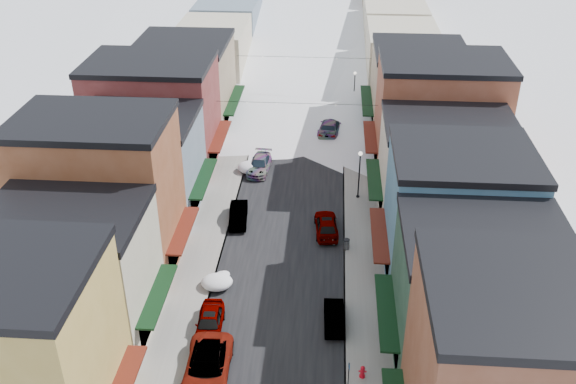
# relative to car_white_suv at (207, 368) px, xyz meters

# --- Properties ---
(road) EXTENTS (10.00, 160.00, 0.01)m
(road) POSITION_rel_car_white_suv_xyz_m (3.67, 51.51, -0.85)
(road) COLOR black
(road) RESTS_ON ground
(sidewalk_left) EXTENTS (3.20, 160.00, 0.15)m
(sidewalk_left) POSITION_rel_car_white_suv_xyz_m (-2.93, 51.51, -0.78)
(sidewalk_left) COLOR gray
(sidewalk_left) RESTS_ON ground
(sidewalk_right) EXTENTS (3.20, 160.00, 0.15)m
(sidewalk_right) POSITION_rel_car_white_suv_xyz_m (10.27, 51.51, -0.78)
(sidewalk_right) COLOR gray
(sidewalk_right) RESTS_ON ground
(curb_left) EXTENTS (0.10, 160.00, 0.15)m
(curb_left) POSITION_rel_car_white_suv_xyz_m (-1.38, 51.51, -0.78)
(curb_left) COLOR slate
(curb_left) RESTS_ON ground
(curb_right) EXTENTS (0.10, 160.00, 0.15)m
(curb_right) POSITION_rel_car_white_suv_xyz_m (8.72, 51.51, -0.78)
(curb_right) COLOR slate
(curb_right) RESTS_ON ground
(bldg_l_yellow) EXTENTS (11.30, 8.70, 11.50)m
(bldg_l_yellow) POSITION_rel_car_white_suv_xyz_m (-9.53, -4.49, 4.91)
(bldg_l_yellow) COLOR #B79743
(bldg_l_yellow) RESTS_ON ground
(bldg_l_cream) EXTENTS (11.30, 8.20, 9.50)m
(bldg_l_cream) POSITION_rel_car_white_suv_xyz_m (-9.52, 4.01, 3.91)
(bldg_l_cream) COLOR #BAB295
(bldg_l_cream) RESTS_ON ground
(bldg_l_brick_near) EXTENTS (12.30, 8.20, 12.50)m
(bldg_l_brick_near) POSITION_rel_car_white_suv_xyz_m (-10.03, 12.01, 5.41)
(bldg_l_brick_near) COLOR brown
(bldg_l_brick_near) RESTS_ON ground
(bldg_l_grayblue) EXTENTS (11.30, 9.20, 9.00)m
(bldg_l_grayblue) POSITION_rel_car_white_suv_xyz_m (-9.52, 20.51, 3.66)
(bldg_l_grayblue) COLOR slate
(bldg_l_grayblue) RESTS_ON ground
(bldg_l_brick_far) EXTENTS (13.30, 9.20, 11.00)m
(bldg_l_brick_far) POSITION_rel_car_white_suv_xyz_m (-10.53, 29.51, 4.66)
(bldg_l_brick_far) COLOR maroon
(bldg_l_brick_far) RESTS_ON ground
(bldg_l_tan) EXTENTS (11.30, 11.20, 10.00)m
(bldg_l_tan) POSITION_rel_car_white_suv_xyz_m (-9.52, 39.51, 4.16)
(bldg_l_tan) COLOR #8B765B
(bldg_l_tan) RESTS_ON ground
(bldg_r_green) EXTENTS (11.30, 9.20, 9.50)m
(bldg_r_green) POSITION_rel_car_white_suv_xyz_m (16.86, 3.51, 3.91)
(bldg_r_green) COLOR #1C3A2A
(bldg_r_green) RESTS_ON ground
(bldg_r_blue) EXTENTS (11.30, 9.20, 10.50)m
(bldg_r_blue) POSITION_rel_car_white_suv_xyz_m (16.86, 12.51, 4.41)
(bldg_r_blue) COLOR #3B6986
(bldg_r_blue) RESTS_ON ground
(bldg_r_cream) EXTENTS (12.30, 9.20, 9.00)m
(bldg_r_cream) POSITION_rel_car_white_suv_xyz_m (17.36, 21.51, 3.66)
(bldg_r_cream) COLOR beige
(bldg_r_cream) RESTS_ON ground
(bldg_r_brick_far) EXTENTS (13.30, 9.20, 11.50)m
(bldg_r_brick_far) POSITION_rel_car_white_suv_xyz_m (17.86, 30.51, 4.91)
(bldg_r_brick_far) COLOR brown
(bldg_r_brick_far) RESTS_ON ground
(bldg_r_tan) EXTENTS (11.30, 11.20, 9.50)m
(bldg_r_tan) POSITION_rel_car_white_suv_xyz_m (16.86, 40.51, 3.91)
(bldg_r_tan) COLOR #8C775C
(bldg_r_tan) RESTS_ON ground
(distant_blocks) EXTENTS (34.00, 55.00, 8.00)m
(distant_blocks) POSITION_rel_car_white_suv_xyz_m (3.67, 74.51, 3.15)
(distant_blocks) COLOR gray
(distant_blocks) RESTS_ON ground
(overhead_cables) EXTENTS (16.40, 15.04, 0.04)m
(overhead_cables) POSITION_rel_car_white_suv_xyz_m (3.67, 39.01, 5.35)
(overhead_cables) COLOR black
(overhead_cables) RESTS_ON ground
(car_white_suv) EXTENTS (3.05, 6.22, 1.70)m
(car_white_suv) POSITION_rel_car_white_suv_xyz_m (0.00, 0.00, 0.00)
(car_white_suv) COLOR white
(car_white_suv) RESTS_ON ground
(car_silver_sedan) EXTENTS (2.00, 4.55, 1.53)m
(car_silver_sedan) POSITION_rel_car_white_suv_xyz_m (-0.63, 4.33, -0.09)
(car_silver_sedan) COLOR #96989E
(car_silver_sedan) RESTS_ON ground
(car_dark_hatch) EXTENTS (1.90, 4.44, 1.42)m
(car_dark_hatch) POSITION_rel_car_white_suv_xyz_m (-0.63, 18.60, -0.14)
(car_dark_hatch) COLOR black
(car_dark_hatch) RESTS_ON ground
(car_silver_wagon) EXTENTS (2.39, 5.12, 1.44)m
(car_silver_wagon) POSITION_rel_car_white_suv_xyz_m (0.17, 28.32, -0.13)
(car_silver_wagon) COLOR #9B9FA3
(car_silver_wagon) RESTS_ON ground
(car_green_sedan) EXTENTS (1.56, 4.08, 1.33)m
(car_green_sedan) POSITION_rel_car_white_suv_xyz_m (7.95, 5.70, -0.19)
(car_green_sedan) COLOR black
(car_green_sedan) RESTS_ON ground
(car_gray_suv) EXTENTS (2.34, 4.90, 1.61)m
(car_gray_suv) POSITION_rel_car_white_suv_xyz_m (7.17, 17.39, -0.04)
(car_gray_suv) COLOR gray
(car_gray_suv) RESTS_ON ground
(car_black_sedan) EXTENTS (3.09, 6.11, 1.70)m
(car_black_sedan) POSITION_rel_car_white_suv_xyz_m (7.17, 37.95, -0.00)
(car_black_sedan) COLOR black
(car_black_sedan) RESTS_ON ground
(car_lane_silver) EXTENTS (2.36, 5.12, 1.70)m
(car_lane_silver) POSITION_rel_car_white_suv_xyz_m (2.18, 52.31, 0.00)
(car_lane_silver) COLOR gray
(car_lane_silver) RESTS_ON ground
(car_lane_white) EXTENTS (3.40, 6.44, 1.72)m
(car_lane_white) POSITION_rel_car_white_suv_xyz_m (5.49, 55.91, 0.01)
(car_lane_white) COLOR silver
(car_lane_white) RESTS_ON ground
(fire_hydrant) EXTENTS (0.51, 0.38, 0.87)m
(fire_hydrant) POSITION_rel_car_white_suv_xyz_m (9.78, 0.64, -0.30)
(fire_hydrant) COLOR red
(fire_hydrant) RESTS_ON sidewalk_right
(parking_sign) EXTENTS (0.08, 0.27, 2.03)m
(parking_sign) POSITION_rel_car_white_suv_xyz_m (8.87, -0.29, 0.48)
(parking_sign) COLOR black
(parking_sign) RESTS_ON sidewalk_right
(trash_can) EXTENTS (0.53, 0.53, 0.91)m
(trash_can) POSITION_rel_car_white_suv_xyz_m (8.87, 14.83, -0.24)
(trash_can) COLOR #4E5053
(trash_can) RESTS_ON sidewalk_right
(streetlamp_near) EXTENTS (0.39, 0.39, 4.74)m
(streetlamp_near) POSITION_rel_car_white_suv_xyz_m (10.02, 23.50, 2.29)
(streetlamp_near) COLOR black
(streetlamp_near) RESTS_ON sidewalk_right
(streetlamp_far) EXTENTS (0.36, 0.36, 4.38)m
(streetlamp_far) POSITION_rel_car_white_suv_xyz_m (9.98, 46.51, 2.06)
(streetlamp_far) COLOR black
(streetlamp_far) RESTS_ON sidewalk_right
(snow_pile_near) EXTENTS (2.35, 2.65, 0.99)m
(snow_pile_near) POSITION_rel_car_white_suv_xyz_m (-0.97, 9.26, -0.38)
(snow_pile_near) COLOR white
(snow_pile_near) RESTS_ON ground
(snow_pile_mid) EXTENTS (2.08, 2.48, 0.88)m
(snow_pile_mid) POSITION_rel_car_white_suv_xyz_m (-0.80, 9.42, -0.43)
(snow_pile_mid) COLOR white
(snow_pile_mid) RESTS_ON ground
(snow_pile_far) EXTENTS (2.60, 2.80, 1.10)m
(snow_pile_far) POSITION_rel_car_white_suv_xyz_m (-0.72, 28.11, -0.32)
(snow_pile_far) COLOR white
(snow_pile_far) RESTS_ON ground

